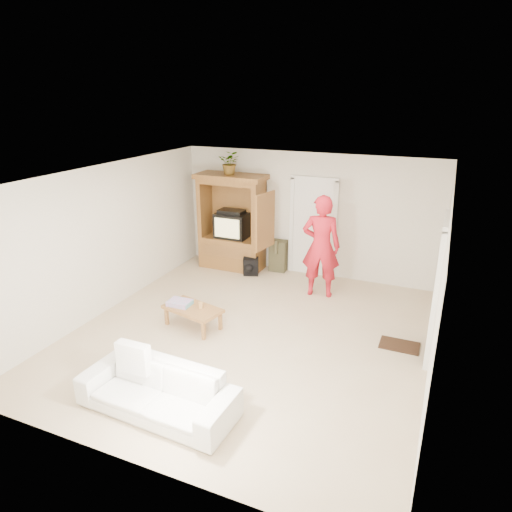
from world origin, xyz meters
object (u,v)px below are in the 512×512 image
Objects in this scene: sofa at (157,391)px; man at (321,246)px; armoire at (233,228)px; coffee_table at (193,310)px.

man is at bearing 80.76° from sofa.
armoire is 2.92m from coffee_table.
coffee_table is at bearing -77.93° from armoire.
armoire reaches higher than man.
coffee_table is (-0.70, 2.03, 0.02)m from sofa.
sofa is (-0.88, -4.14, -0.70)m from man.
armoire is at bearing 115.54° from coffee_table.
coffee_table is at bearing 44.30° from man.
man is at bearing 66.51° from coffee_table.
man is 1.00× the size of sofa.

